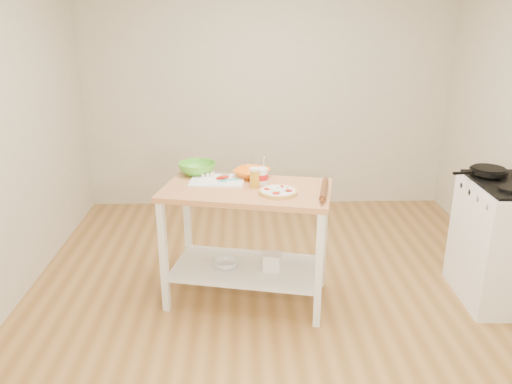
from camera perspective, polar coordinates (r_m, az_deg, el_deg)
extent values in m
cube|color=#A5753D|center=(3.85, 2.91, -13.21)|extent=(4.00, 4.50, 0.02)
cube|color=beige|center=(5.54, 1.25, 12.04)|extent=(4.00, 0.02, 2.70)
cube|color=beige|center=(1.24, 12.76, -16.39)|extent=(4.00, 0.02, 2.70)
cube|color=tan|center=(3.59, -1.07, 0.19)|extent=(1.31, 0.89, 0.04)
cube|color=white|center=(3.85, -1.01, -8.70)|extent=(1.22, 0.82, 0.02)
cube|color=white|center=(3.67, -10.51, -7.39)|extent=(0.06, 0.06, 0.86)
cube|color=white|center=(4.15, -7.80, -3.96)|extent=(0.06, 0.06, 0.86)
cube|color=white|center=(3.46, 7.19, -8.95)|extent=(0.06, 0.06, 0.86)
cube|color=white|center=(3.96, 7.70, -5.11)|extent=(0.06, 0.06, 0.86)
cube|color=white|center=(4.19, 26.70, -5.28)|extent=(0.63, 0.73, 0.92)
cylinder|color=black|center=(4.10, 25.04, 2.18)|extent=(0.27, 0.27, 0.03)
cube|color=black|center=(3.98, 22.64, 2.04)|extent=(0.17, 0.05, 0.02)
cylinder|color=#E3B861|center=(3.47, 2.54, -0.07)|extent=(0.27, 0.27, 0.02)
cylinder|color=#E3B861|center=(3.46, 2.55, 0.12)|extent=(0.27, 0.27, 0.01)
cylinder|color=white|center=(3.46, 2.55, 0.14)|extent=(0.23, 0.23, 0.01)
cylinder|color=red|center=(3.45, 3.78, 0.14)|extent=(0.05, 0.05, 0.01)
cylinder|color=red|center=(3.53, 2.80, 0.64)|extent=(0.05, 0.05, 0.01)
cylinder|color=red|center=(3.47, 1.33, 0.34)|extent=(0.05, 0.05, 0.01)
cylinder|color=red|center=(3.39, 2.29, -0.16)|extent=(0.05, 0.05, 0.01)
sphere|color=white|center=(3.47, 3.28, 0.29)|extent=(0.03, 0.03, 0.03)
sphere|color=white|center=(3.51, 2.62, 0.54)|extent=(0.03, 0.03, 0.03)
sphere|color=white|center=(3.48, 1.61, 0.39)|extent=(0.03, 0.03, 0.03)
sphere|color=white|center=(3.42, 1.92, 0.01)|extent=(0.03, 0.03, 0.03)
sphere|color=white|center=(3.41, 3.05, -0.03)|extent=(0.03, 0.03, 0.03)
plane|color=#1E6521|center=(3.43, 3.66, 0.09)|extent=(0.03, 0.03, 0.00)
plane|color=#1E6521|center=(3.50, 3.56, 0.50)|extent=(0.03, 0.03, 0.00)
plane|color=#1E6521|center=(3.50, 2.51, 0.54)|extent=(0.02, 0.02, 0.00)
plane|color=#1E6521|center=(3.48, 1.65, 0.45)|extent=(0.03, 0.03, 0.00)
plane|color=#1E6521|center=(3.44, 2.05, 0.19)|extent=(0.03, 0.03, 0.00)
plane|color=#1E6521|center=(3.42, 2.59, 0.05)|extent=(0.02, 0.02, 0.00)
plane|color=#1E6521|center=(3.43, 3.54, 0.11)|extent=(0.03, 0.03, 0.00)
cube|color=white|center=(3.74, -4.43, 1.34)|extent=(0.42, 0.33, 0.01)
cube|color=#F4EACC|center=(3.82, -6.09, 1.95)|extent=(0.03, 0.03, 0.02)
cube|color=#F4EACC|center=(3.81, -5.57, 1.95)|extent=(0.03, 0.03, 0.02)
cube|color=#F4EACC|center=(3.81, -5.05, 1.94)|extent=(0.03, 0.03, 0.02)
cube|color=#F4EACC|center=(3.85, -6.01, 2.11)|extent=(0.03, 0.03, 0.02)
cube|color=#F4EACC|center=(3.85, -5.49, 2.10)|extent=(0.03, 0.03, 0.02)
cube|color=#F4EACC|center=(3.84, -4.98, 2.10)|extent=(0.03, 0.03, 0.02)
cylinder|color=red|center=(3.75, -4.09, 1.58)|extent=(0.07, 0.07, 0.01)
cylinder|color=red|center=(3.75, -3.87, 1.66)|extent=(0.07, 0.07, 0.01)
cylinder|color=red|center=(3.75, -3.64, 1.75)|extent=(0.07, 0.07, 0.01)
cube|color=#33B7BB|center=(3.69, -3.83, 1.26)|extent=(0.06, 0.04, 0.01)
cylinder|color=#33B7BB|center=(3.72, -2.75, 1.44)|extent=(0.10, 0.02, 0.01)
cube|color=silver|center=(3.88, -4.20, 2.14)|extent=(0.17, 0.10, 0.00)
cube|color=black|center=(3.93, -5.94, 2.40)|extent=(0.10, 0.06, 0.01)
imported|color=orange|center=(3.81, -0.47, 2.16)|extent=(0.36, 0.36, 0.06)
imported|color=#54B32D|center=(3.92, -6.74, 2.71)|extent=(0.30, 0.30, 0.09)
cylinder|color=gold|center=(3.58, -0.16, 1.51)|extent=(0.07, 0.07, 0.13)
cylinder|color=white|center=(3.56, -0.16, 2.61)|extent=(0.07, 0.07, 0.02)
cylinder|color=white|center=(3.64, 0.58, 1.79)|extent=(0.10, 0.10, 0.12)
cylinder|color=red|center=(3.64, 0.58, 1.79)|extent=(0.10, 0.10, 0.04)
cylinder|color=silver|center=(3.61, 0.90, 3.21)|extent=(0.01, 0.06, 0.12)
cylinder|color=#5F3315|center=(3.51, 7.78, 0.26)|extent=(0.13, 0.39, 0.05)
imported|color=silver|center=(3.83, -3.45, -8.18)|extent=(0.23, 0.23, 0.06)
cube|color=white|center=(3.79, 1.86, -7.92)|extent=(0.15, 0.15, 0.13)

